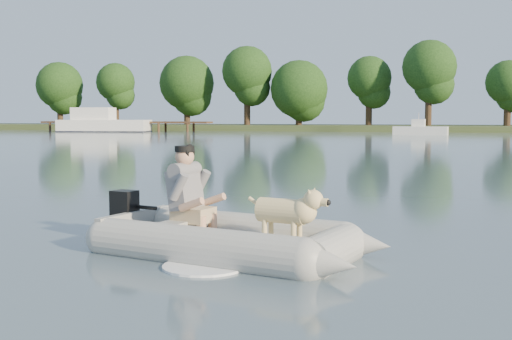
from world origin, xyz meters
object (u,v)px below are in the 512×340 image
(dock, at_px, (125,127))
(motorboat, at_px, (421,124))
(cabin_cruiser, at_px, (104,120))
(dog, at_px, (282,215))
(man, at_px, (186,187))
(dinghy, at_px, (232,206))

(dock, height_order, motorboat, motorboat)
(cabin_cruiser, height_order, motorboat, cabin_cruiser)
(dog, bearing_deg, man, 180.00)
(dog, distance_m, cabin_cruiser, 58.16)
(dinghy, bearing_deg, cabin_cruiser, 133.45)
(dock, height_order, dinghy, dinghy)
(dinghy, distance_m, motorboat, 48.60)
(dock, xyz_separation_m, cabin_cruiser, (-1.22, -2.08, 0.69))
(cabin_cruiser, xyz_separation_m, motorboat, (30.16, -2.00, -0.33))
(dinghy, relative_size, man, 4.46)
(dock, height_order, dog, dock)
(man, xyz_separation_m, dog, (1.25, -0.32, -0.25))
(man, xyz_separation_m, cabin_cruiser, (-27.32, 50.33, 0.46))
(dinghy, relative_size, dog, 5.15)
(cabin_cruiser, bearing_deg, man, -69.35)
(man, distance_m, motorboat, 48.41)
(dog, bearing_deg, dock, 131.92)
(man, relative_size, cabin_cruiser, 0.11)
(dinghy, height_order, cabin_cruiser, cabin_cruiser)
(dog, relative_size, cabin_cruiser, 0.10)
(motorboat, bearing_deg, dog, -85.24)
(dinghy, height_order, man, man)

